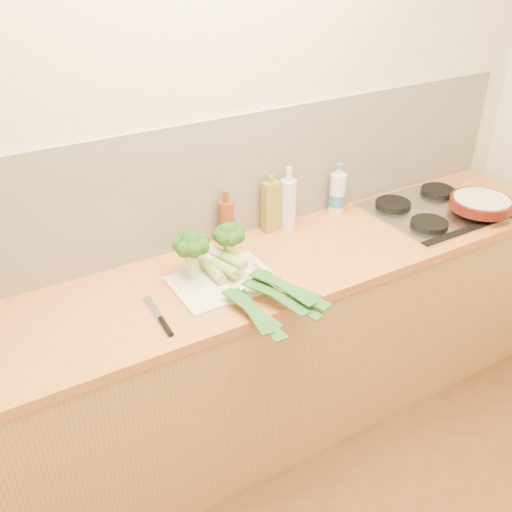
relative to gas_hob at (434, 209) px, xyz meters
The scene contains 15 objects.
room_shell 1.09m from the gas_hob, 163.89° to the left, with size 3.50×3.50×3.50m.
counter 1.12m from the gas_hob, behind, with size 3.20×0.62×0.90m.
gas_hob is the anchor object (origin of this frame).
chopping_board 1.16m from the gas_hob, behind, with size 0.39×0.29×0.01m, color white.
broccoli_left 1.26m from the gas_hob, behind, with size 0.14×0.14×0.20m.
broccoli_right 1.10m from the gas_hob, behind, with size 0.13×0.13×0.19m.
leek_front 1.19m from the gas_hob, behind, with size 0.10×0.70×0.04m.
leek_mid 1.13m from the gas_hob, behind, with size 0.23×0.62×0.04m.
leek_back 1.09m from the gas_hob, behind, with size 0.22×0.61×0.04m.
chefs_knife 1.48m from the gas_hob, behind, with size 0.04×0.27×0.02m.
skillet 0.22m from the gas_hob, 40.30° to the right, with size 0.41×0.29×0.05m.
oil_tin 0.82m from the gas_hob, 162.70° to the left, with size 0.08×0.05×0.27m.
glass_bottle 0.74m from the gas_hob, 162.51° to the left, with size 0.07×0.07×0.29m.
amber_bottle 1.03m from the gas_hob, 166.29° to the left, with size 0.06×0.06×0.25m.
water_bottle 0.48m from the gas_hob, 150.83° to the left, with size 0.08×0.08×0.23m.
Camera 1 is at (-0.98, -0.50, 2.13)m, focal length 40.00 mm.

